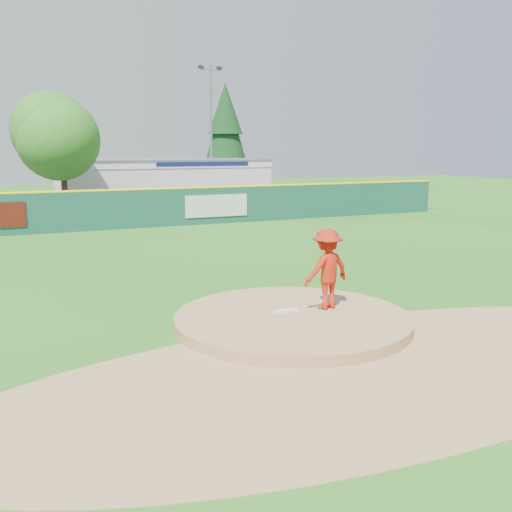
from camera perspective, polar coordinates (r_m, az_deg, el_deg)
name	(u,v)px	position (r m, az deg, el deg)	size (l,w,h in m)	color
ground	(292,325)	(13.43, 3.65, -6.89)	(120.00, 120.00, 0.00)	#286B19
pitchers_mound	(292,325)	(13.43, 3.65, -6.89)	(5.50, 5.50, 0.50)	#9E774C
pitching_rubber	(286,311)	(13.60, 3.05, -5.47)	(0.60, 0.15, 0.04)	white
infield_dirt_arc	(370,369)	(11.04, 11.29, -10.99)	(15.40, 15.40, 0.01)	#9E774C
parking_lot	(94,212)	(38.92, -15.87, 4.27)	(44.00, 16.00, 0.02)	#38383A
pitcher	(327,269)	(13.72, 7.09, -1.30)	(1.25, 0.72, 1.94)	#AD200E
van	(160,201)	(37.57, -9.62, 5.41)	(2.33, 5.05, 1.40)	white
pool_building_grp	(162,181)	(44.95, -9.42, 7.45)	(15.20, 8.20, 3.31)	silver
fence_banners	(110,210)	(29.80, -14.37, 4.44)	(15.13, 0.04, 1.20)	#50130B
outfield_fence	(123,208)	(30.00, -13.13, 4.70)	(40.00, 0.14, 2.07)	#15463B
deciduous_tree	(62,141)	(36.46, -18.86, 10.87)	(5.60, 5.60, 7.36)	#382314
conifer_tree	(226,132)	(50.98, -3.06, 12.29)	(4.40, 4.40, 9.50)	#382314
light_pole_right	(211,129)	(43.01, -4.52, 12.59)	(1.75, 0.25, 10.00)	gray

